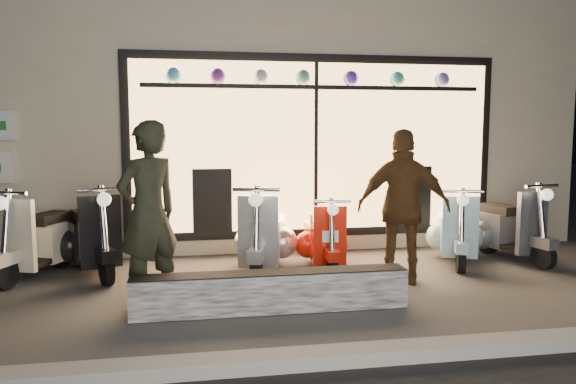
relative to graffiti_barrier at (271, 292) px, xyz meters
name	(u,v)px	position (x,y,z in m)	size (l,w,h in m)	color
ground	(283,291)	(0.23, 0.65, -0.20)	(40.00, 40.00, 0.00)	#383533
kerb	(327,358)	(0.23, -1.35, -0.14)	(40.00, 0.25, 0.12)	slate
shop_building	(241,114)	(0.24, 5.63, 1.90)	(10.20, 6.23, 4.20)	beige
graffiti_barrier	(271,292)	(0.00, 0.00, 0.00)	(2.74, 0.28, 0.40)	black
scooter_silver	(264,236)	(0.16, 1.70, 0.24)	(0.74, 1.52, 1.09)	black
scooter_red	(323,239)	(0.93, 1.69, 0.17)	(0.46, 1.29, 0.92)	black
scooter_black	(89,237)	(-2.05, 1.98, 0.24)	(0.87, 1.50, 1.09)	black
scooter_cream	(47,239)	(-2.56, 1.99, 0.23)	(0.85, 1.47, 1.07)	black
scooter_blue	(456,231)	(2.83, 1.74, 0.20)	(0.78, 1.39, 1.00)	black
scooter_grey	(501,228)	(3.55, 1.80, 0.22)	(0.67, 1.48, 1.05)	black
man	(148,214)	(-1.20, 0.45, 0.75)	(0.69, 0.45, 1.90)	black
woman	(404,207)	(1.67, 0.75, 0.70)	(1.06, 0.44, 1.81)	#57371B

